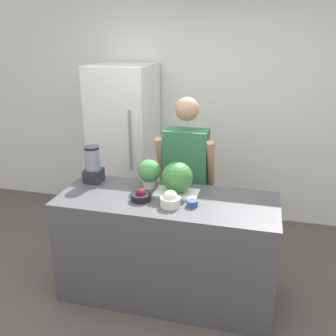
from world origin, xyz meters
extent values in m
plane|color=#564C47|center=(0.00, 0.00, 0.00)|extent=(14.00, 14.00, 0.00)
cube|color=white|center=(0.00, 2.04, 1.30)|extent=(8.00, 0.06, 2.60)
cube|color=#4C4C51|center=(0.00, 0.35, 0.46)|extent=(1.79, 0.71, 0.92)
cube|color=white|center=(-0.83, 1.63, 0.93)|extent=(0.67, 0.71, 1.86)
cylinder|color=gray|center=(-0.63, 1.26, 1.11)|extent=(0.02, 0.02, 0.65)
cube|color=gray|center=(0.04, 0.91, 0.40)|extent=(0.30, 0.18, 0.79)
cube|color=#337247|center=(0.04, 0.91, 1.07)|extent=(0.40, 0.22, 0.56)
sphere|color=tan|center=(0.04, 0.91, 1.54)|extent=(0.21, 0.21, 0.21)
cylinder|color=tan|center=(-0.19, 0.87, 1.06)|extent=(0.07, 0.23, 0.47)
cylinder|color=tan|center=(0.28, 0.87, 1.06)|extent=(0.07, 0.23, 0.47)
cube|color=white|center=(0.05, 0.47, 0.92)|extent=(0.36, 0.23, 0.01)
sphere|color=#3D7F3D|center=(0.06, 0.47, 1.06)|extent=(0.26, 0.26, 0.26)
cylinder|color=black|center=(-0.19, 0.27, 0.94)|extent=(0.16, 0.16, 0.05)
sphere|color=maroon|center=(-0.19, 0.27, 0.97)|extent=(0.09, 0.09, 0.09)
cylinder|color=white|center=(0.06, 0.22, 0.95)|extent=(0.16, 0.16, 0.07)
sphere|color=white|center=(0.06, 0.22, 0.99)|extent=(0.12, 0.12, 0.12)
cylinder|color=#334C9E|center=(0.23, 0.27, 0.94)|extent=(0.09, 0.09, 0.05)
cube|color=#28282D|center=(-0.73, 0.54, 0.98)|extent=(0.15, 0.15, 0.12)
cylinder|color=gray|center=(-0.73, 0.54, 1.13)|extent=(0.14, 0.14, 0.19)
cylinder|color=black|center=(-0.73, 0.54, 1.24)|extent=(0.13, 0.13, 0.02)
cylinder|color=beige|center=(-0.20, 0.53, 0.95)|extent=(0.10, 0.10, 0.07)
sphere|color=#478E4C|center=(-0.20, 0.53, 1.07)|extent=(0.20, 0.20, 0.20)
camera|label=1|loc=(0.69, -2.32, 2.19)|focal=40.00mm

